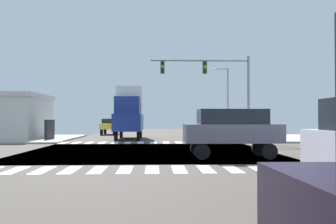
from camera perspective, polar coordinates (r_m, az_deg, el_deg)
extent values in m
cube|color=#453E38|center=(20.37, -3.17, -6.47)|extent=(14.00, 90.00, 0.05)
cube|color=#453E38|center=(20.37, -3.17, -6.47)|extent=(90.00, 12.00, 0.05)
cube|color=#A09B91|center=(34.73, 19.22, -4.03)|extent=(12.00, 12.00, 0.14)
cube|color=#A2A18B|center=(34.97, -24.70, -3.97)|extent=(12.00, 12.00, 0.14)
cube|color=white|center=(14.07, -23.67, -8.68)|extent=(0.50, 2.00, 0.01)
cube|color=white|center=(13.74, -19.74, -8.89)|extent=(0.50, 2.00, 0.01)
cube|color=white|center=(13.47, -15.63, -9.07)|extent=(0.50, 2.00, 0.01)
cube|color=white|center=(13.28, -11.37, -9.21)|extent=(0.50, 2.00, 0.01)
cube|color=white|center=(13.16, -7.01, -9.29)|extent=(0.50, 2.00, 0.01)
cube|color=white|center=(13.12, -2.60, -9.33)|extent=(0.50, 2.00, 0.01)
cube|color=white|center=(13.15, 1.82, -9.31)|extent=(0.50, 2.00, 0.01)
cube|color=white|center=(13.26, 6.20, -9.24)|extent=(0.50, 2.00, 0.01)
cube|color=white|center=(13.44, 10.47, -9.11)|extent=(0.50, 2.00, 0.01)
cube|color=white|center=(13.69, 14.61, -8.95)|extent=(0.50, 2.00, 0.01)
cube|color=white|center=(14.01, 18.57, -8.74)|extent=(0.50, 2.00, 0.01)
cube|color=white|center=(14.39, 22.34, -8.51)|extent=(0.50, 2.00, 0.01)
cube|color=white|center=(28.54, -16.66, -4.82)|extent=(0.50, 2.00, 0.01)
cube|color=white|center=(28.31, -14.69, -4.87)|extent=(0.50, 2.00, 0.01)
cube|color=white|center=(28.11, -12.69, -4.90)|extent=(0.50, 2.00, 0.01)
cube|color=white|center=(27.94, -10.67, -4.93)|extent=(0.50, 2.00, 0.01)
cube|color=white|center=(27.82, -8.62, -4.96)|extent=(0.50, 2.00, 0.01)
cube|color=white|center=(27.72, -6.56, -4.97)|extent=(0.50, 2.00, 0.01)
cube|color=white|center=(27.67, -4.49, -4.99)|extent=(0.50, 2.00, 0.01)
cube|color=white|center=(27.65, -2.41, -4.99)|extent=(0.50, 2.00, 0.01)
cube|color=white|center=(27.66, -0.33, -4.99)|extent=(0.50, 2.00, 0.01)
cube|color=white|center=(27.71, 1.75, -4.98)|extent=(0.50, 2.00, 0.01)
cube|color=white|center=(27.80, 3.81, -4.97)|extent=(0.50, 2.00, 0.01)
cube|color=white|center=(27.92, 5.86, -4.95)|extent=(0.50, 2.00, 0.01)
cube|color=white|center=(28.08, 7.89, -4.92)|extent=(0.50, 2.00, 0.01)
cube|color=white|center=(28.27, 9.89, -4.89)|extent=(0.50, 2.00, 0.01)
cylinder|color=gray|center=(28.91, 12.99, 2.09)|extent=(0.20, 0.20, 6.95)
cylinder|color=gray|center=(28.48, 5.20, 8.35)|extent=(7.89, 0.14, 0.14)
cube|color=#1E5123|center=(28.45, 5.99, 7.24)|extent=(0.32, 0.40, 1.00)
sphere|color=black|center=(28.25, 6.06, 7.93)|extent=(0.22, 0.22, 0.22)
sphere|color=orange|center=(28.21, 6.06, 7.31)|extent=(0.22, 0.22, 0.22)
sphere|color=black|center=(28.16, 6.07, 6.68)|extent=(0.22, 0.22, 0.22)
cube|color=#1E5123|center=(28.17, -0.91, 7.31)|extent=(0.32, 0.40, 1.00)
sphere|color=black|center=(27.97, -0.90, 8.02)|extent=(0.22, 0.22, 0.22)
sphere|color=orange|center=(27.92, -0.90, 7.39)|extent=(0.22, 0.22, 0.22)
sphere|color=black|center=(27.88, -0.90, 6.76)|extent=(0.22, 0.22, 0.22)
cylinder|color=gray|center=(38.59, 9.73, 1.61)|extent=(0.16, 0.16, 7.39)
cylinder|color=gray|center=(38.79, 8.70, 6.94)|extent=(1.40, 0.10, 0.10)
ellipsoid|color=silver|center=(38.66, 7.67, 6.89)|extent=(0.60, 0.32, 0.20)
cube|color=black|center=(31.86, -18.73, -2.81)|extent=(0.24, 2.20, 1.80)
cylinder|color=black|center=(40.61, -8.77, -3.26)|extent=(0.26, 0.68, 0.68)
cylinder|color=black|center=(40.80, -10.78, -3.24)|extent=(0.26, 0.68, 0.68)
cylinder|color=black|center=(43.51, -8.33, -3.12)|extent=(0.26, 0.68, 0.68)
cylinder|color=black|center=(43.69, -10.21, -3.10)|extent=(0.26, 0.68, 0.68)
cube|color=yellow|center=(42.13, -9.51, -2.27)|extent=(1.80, 4.30, 0.66)
cube|color=black|center=(42.12, -9.51, -1.45)|extent=(1.55, 2.24, 0.54)
cylinder|color=black|center=(16.22, 5.55, -6.44)|extent=(0.74, 0.26, 0.74)
cylinder|color=black|center=(17.76, 4.86, -5.98)|extent=(0.74, 0.26, 0.74)
cylinder|color=black|center=(16.92, 16.16, -6.18)|extent=(0.74, 0.26, 0.74)
cylinder|color=black|center=(18.41, 14.61, -5.77)|extent=(0.74, 0.26, 0.74)
cube|color=#545264|center=(17.21, 10.36, -3.42)|extent=(4.60, 1.96, 0.88)
cube|color=black|center=(17.19, 10.35, -0.75)|extent=(3.22, 1.69, 0.72)
cylinder|color=black|center=(30.08, -4.86, -3.92)|extent=(0.26, 0.80, 0.80)
cylinder|color=black|center=(30.23, -8.50, -3.90)|extent=(0.26, 0.80, 0.80)
cylinder|color=black|center=(34.97, -4.49, -3.52)|extent=(0.26, 0.80, 0.80)
cylinder|color=black|center=(35.10, -7.63, -3.51)|extent=(0.26, 0.80, 0.80)
cube|color=navy|center=(32.55, -6.34, -1.69)|extent=(2.40, 7.20, 1.49)
cube|color=white|center=(33.67, -6.21, 1.78)|extent=(2.30, 4.18, 2.56)
cube|color=navy|center=(30.41, -6.63, 1.07)|extent=(2.11, 2.02, 1.49)
cylinder|color=black|center=(9.00, 23.81, -10.67)|extent=(0.26, 0.74, 0.74)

